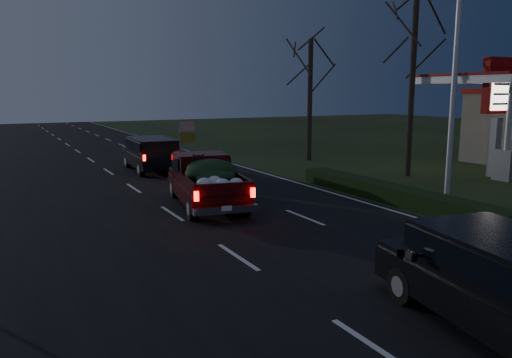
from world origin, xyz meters
name	(u,v)px	position (x,y,z in m)	size (l,w,h in m)	color
ground	(238,258)	(0.00, 0.00, 0.00)	(120.00, 120.00, 0.00)	black
road_asphalt	(238,257)	(0.00, 0.00, 0.01)	(14.00, 120.00, 0.02)	black
hedge_row	(393,194)	(7.80, 3.00, 0.30)	(1.00, 10.00, 0.60)	black
light_pole	(457,49)	(9.50, 2.00, 5.48)	(0.50, 0.90, 9.16)	silver
gas_price_pylon	(498,97)	(16.00, 4.99, 3.77)	(2.00, 0.41, 5.57)	gray
gas_canopy	(508,85)	(18.00, 6.00, 4.35)	(7.10, 6.10, 4.88)	silver
bare_tree_mid	(414,40)	(12.50, 7.00, 6.35)	(3.60, 3.60, 8.50)	black
bare_tree_far	(310,70)	(11.50, 14.00, 5.23)	(3.60, 3.60, 7.00)	black
pickup_truck	(206,178)	(1.49, 5.61, 1.00)	(2.78, 5.37, 2.68)	#3C0809
lead_suv	(151,151)	(2.03, 14.21, 1.04)	(2.18, 4.86, 1.38)	black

